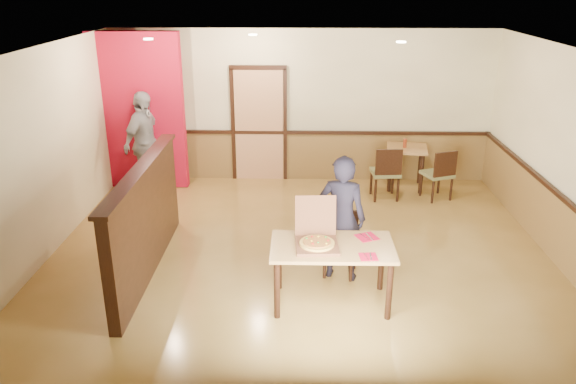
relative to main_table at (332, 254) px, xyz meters
The scene contains 26 objects.
floor 1.20m from the main_table, 111.17° to the left, with size 7.00×7.00×0.00m, color #B08B44.
ceiling 2.37m from the main_table, 111.17° to the left, with size 7.00×7.00×0.00m, color black.
wall_back 4.51m from the main_table, 94.67° to the left, with size 7.00×7.00×0.00m, color #FFF9C7.
wall_left 4.04m from the main_table, 166.38° to the left, with size 7.00×7.00×0.00m, color #FFF9C7.
wainscot_back 4.43m from the main_table, 94.70° to the left, with size 7.00×0.04×0.90m, color olive.
chair_rail_back 4.41m from the main_table, 94.72° to the left, with size 7.00×0.06×0.06m, color black.
wainscot_right 3.25m from the main_table, 16.76° to the left, with size 0.04×7.00×0.90m, color olive.
chair_rail_right 3.24m from the main_table, 16.86° to the left, with size 0.06×7.00×0.06m, color black.
back_door 4.56m from the main_table, 104.81° to the left, with size 0.90×0.06×2.10m, color tan.
booth_partition 2.48m from the main_table, 162.70° to the left, with size 0.20×3.10×1.44m.
red_accent_panel 5.17m from the main_table, 129.66° to the left, with size 1.60×0.20×2.78m, color #A90C27.
spot_a 4.37m from the main_table, 134.22° to the left, with size 0.14×0.14×0.02m, color beige.
spot_b 4.21m from the main_table, 108.69° to the left, with size 0.14×0.14×0.02m, color beige.
spot_c 3.40m from the main_table, 66.93° to the left, with size 0.14×0.14×0.02m, color beige.
main_table is the anchor object (origin of this frame).
diner_chair 0.81m from the main_table, 78.27° to the left, with size 0.49×0.49×0.83m.
side_chair_left 3.54m from the main_table, 71.96° to the left, with size 0.51×0.51×0.95m.
side_chair_right 3.93m from the main_table, 59.14° to the left, with size 0.58×0.58×0.91m.
side_table 4.27m from the main_table, 68.87° to the left, with size 0.81×0.81×0.76m.
diner 0.67m from the main_table, 76.86° to the left, with size 0.60×0.40×1.65m, color black.
passerby 4.77m from the main_table, 130.94° to the left, with size 1.07×0.45×1.83m, color gray.
pizza_box 0.25m from the main_table, behind, with size 0.51×0.59×0.51m.
pizza 0.24m from the main_table, 164.20° to the right, with size 0.40×0.40×0.03m, color gold.
napkin_near 0.48m from the main_table, 36.13° to the right, with size 0.21×0.21×0.01m.
napkin_far 0.49m from the main_table, 27.94° to the left, with size 0.31×0.31×0.01m.
condiment 4.25m from the main_table, 69.39° to the left, with size 0.06×0.06×0.16m, color maroon.
Camera 1 is at (-0.00, -6.75, 3.65)m, focal length 35.00 mm.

